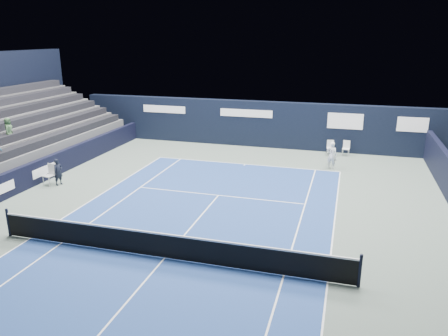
# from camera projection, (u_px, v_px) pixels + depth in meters

# --- Properties ---
(ground) EXTENTS (48.00, 48.00, 0.00)m
(ground) POSITION_uv_depth(u_px,v_px,m) (185.00, 234.00, 16.84)
(ground) COLOR #526258
(ground) RESTS_ON ground
(court_surface) EXTENTS (10.97, 23.77, 0.01)m
(court_surface) POSITION_uv_depth(u_px,v_px,m) (165.00, 258.00, 15.00)
(court_surface) COLOR navy
(court_surface) RESTS_ON ground
(folding_chair_back_a) EXTENTS (0.48, 0.51, 0.97)m
(folding_chair_back_a) POSITION_uv_depth(u_px,v_px,m) (330.00, 145.00, 27.77)
(folding_chair_back_a) COLOR silver
(folding_chair_back_a) RESTS_ON ground
(folding_chair_back_b) EXTENTS (0.47, 0.46, 0.97)m
(folding_chair_back_b) POSITION_uv_depth(u_px,v_px,m) (346.00, 147.00, 27.67)
(folding_chair_back_b) COLOR silver
(folding_chair_back_b) RESTS_ON ground
(line_judge_chair) EXTENTS (0.57, 0.55, 1.09)m
(line_judge_chair) POSITION_uv_depth(u_px,v_px,m) (50.00, 173.00, 22.23)
(line_judge_chair) COLOR silver
(line_judge_chair) RESTS_ON ground
(line_judge) EXTENTS (0.46, 0.57, 1.36)m
(line_judge) POSITION_uv_depth(u_px,v_px,m) (58.00, 172.00, 22.20)
(line_judge) COLOR black
(line_judge) RESTS_ON ground
(court_markings) EXTENTS (11.03, 23.83, 0.00)m
(court_markings) POSITION_uv_depth(u_px,v_px,m) (165.00, 258.00, 15.00)
(court_markings) COLOR white
(court_markings) RESTS_ON court_surface
(tennis_net) EXTENTS (12.90, 0.10, 1.10)m
(tennis_net) POSITION_uv_depth(u_px,v_px,m) (164.00, 245.00, 14.85)
(tennis_net) COLOR black
(tennis_net) RESTS_ON ground
(back_sponsor_wall) EXTENTS (26.00, 0.63, 3.10)m
(back_sponsor_wall) POSITION_uv_depth(u_px,v_px,m) (261.00, 124.00, 29.71)
(back_sponsor_wall) COLOR black
(back_sponsor_wall) RESTS_ON ground
(side_barrier_left) EXTENTS (0.33, 22.00, 1.20)m
(side_barrier_left) POSITION_uv_depth(u_px,v_px,m) (43.00, 170.00, 22.84)
(side_barrier_left) COLOR black
(side_barrier_left) RESTS_ON ground
(tennis_player) EXTENTS (0.65, 0.87, 1.58)m
(tennis_player) POSITION_uv_depth(u_px,v_px,m) (332.00, 155.00, 24.89)
(tennis_player) COLOR white
(tennis_player) RESTS_ON ground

